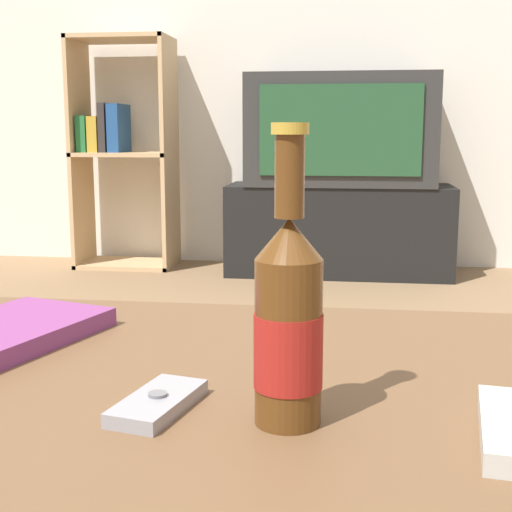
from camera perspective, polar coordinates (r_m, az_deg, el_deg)
name	(u,v)px	position (r m, az deg, el deg)	size (l,w,h in m)	color
back_wall	(321,1)	(3.71, 5.24, 19.66)	(8.00, 0.05, 2.60)	silver
coffee_table	(169,462)	(0.72, -6.94, -16.05)	(1.16, 0.84, 0.41)	brown
tv_stand	(339,230)	(3.41, 6.64, 2.12)	(1.05, 0.39, 0.42)	black
television	(341,130)	(3.38, 6.80, 9.95)	(0.86, 0.42, 0.51)	#2D2D2D
bookshelf	(119,148)	(3.62, -10.87, 8.49)	(0.48, 0.30, 1.12)	tan
beer_bottle	(288,321)	(0.64, 2.61, -5.25)	(0.06, 0.06, 0.27)	#563314
cell_phone	(158,403)	(0.70, -7.88, -11.59)	(0.08, 0.12, 0.02)	gray
remote_control	(504,428)	(0.67, 19.26, -12.88)	(0.06, 0.16, 0.02)	beige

